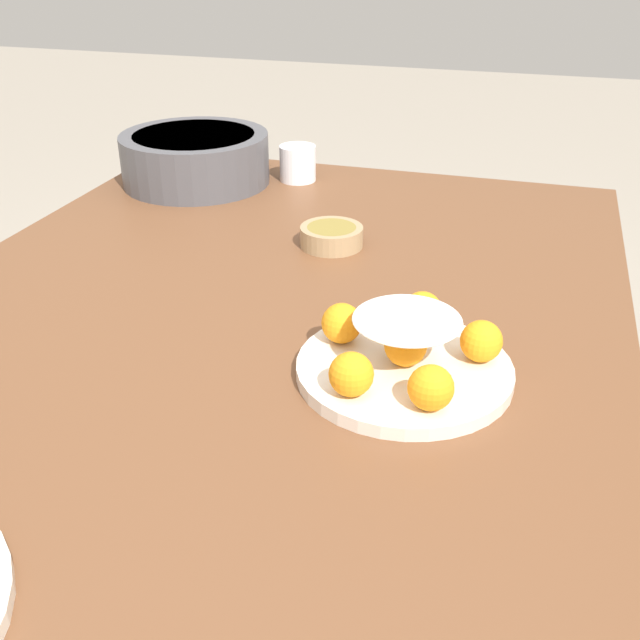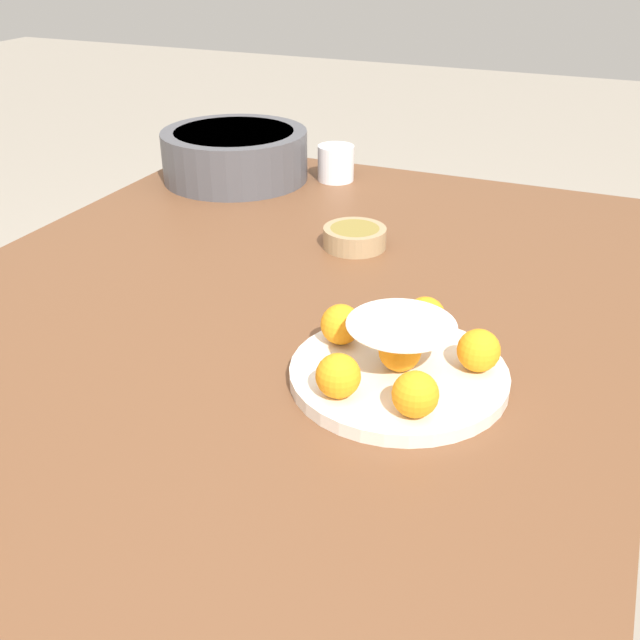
% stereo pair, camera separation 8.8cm
% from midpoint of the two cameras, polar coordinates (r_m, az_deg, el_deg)
% --- Properties ---
extents(dining_table, '(1.40, 0.95, 0.72)m').
position_cam_midpoint_polar(dining_table, '(1.00, -7.98, -4.86)').
color(dining_table, brown).
rests_on(dining_table, ground_plane).
extents(cake_plate, '(0.24, 0.24, 0.08)m').
position_cam_midpoint_polar(cake_plate, '(0.83, 3.51, -2.75)').
color(cake_plate, silver).
rests_on(cake_plate, dining_table).
extents(serving_bowl, '(0.28, 0.28, 0.09)m').
position_cam_midpoint_polar(serving_bowl, '(1.49, -11.19, 12.07)').
color(serving_bowl, '#4C4C51').
rests_on(serving_bowl, dining_table).
extents(sauce_bowl, '(0.10, 0.10, 0.03)m').
position_cam_midpoint_polar(sauce_bowl, '(1.18, -1.26, 6.40)').
color(sauce_bowl, tan).
rests_on(sauce_bowl, dining_table).
extents(cup_far, '(0.07, 0.07, 0.07)m').
position_cam_midpoint_polar(cup_far, '(1.49, -3.44, 11.81)').
color(cup_far, white).
rests_on(cup_far, dining_table).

